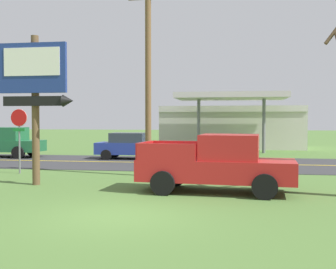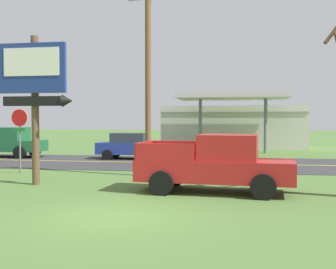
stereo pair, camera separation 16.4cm
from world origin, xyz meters
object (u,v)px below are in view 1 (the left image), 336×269
object	(u,v)px
motel_sign	(35,85)
stop_sign	(19,129)
pickup_red_parked_on_lawn	(218,164)
car_blue_near_lane	(130,146)
utility_pole	(148,65)
pickup_green_on_road	(4,143)
gas_station	(232,126)

from	to	relation	value
motel_sign	stop_sign	bearing A→B (deg)	127.38
stop_sign	pickup_red_parked_on_lawn	size ratio (longest dim) A/B	0.55
car_blue_near_lane	stop_sign	bearing A→B (deg)	-113.32
utility_pole	car_blue_near_lane	bearing A→B (deg)	109.95
utility_pole	car_blue_near_lane	world-z (taller)	utility_pole
motel_sign	pickup_red_parked_on_lawn	xyz separation A→B (m)	(6.78, -0.46, -2.80)
pickup_red_parked_on_lawn	car_blue_near_lane	size ratio (longest dim) A/B	1.27
stop_sign	pickup_green_on_road	bearing A→B (deg)	124.60
motel_sign	pickup_green_on_road	distance (m)	13.40
pickup_green_on_road	car_blue_near_lane	xyz separation A→B (m)	(8.49, 0.00, -0.13)
car_blue_near_lane	pickup_green_on_road	bearing A→B (deg)	-180.00
gas_station	stop_sign	bearing A→B (deg)	-115.78
motel_sign	gas_station	bearing A→B (deg)	72.69
stop_sign	pickup_green_on_road	size ratio (longest dim) A/B	0.57
stop_sign	gas_station	world-z (taller)	gas_station
utility_pole	motel_sign	bearing A→B (deg)	-138.56
stop_sign	pickup_red_parked_on_lawn	bearing A→B (deg)	-21.25
stop_sign	car_blue_near_lane	size ratio (longest dim) A/B	0.70
pickup_green_on_road	utility_pole	bearing A→B (deg)	-33.74
pickup_green_on_road	pickup_red_parked_on_lawn	bearing A→B (deg)	-37.76
motel_sign	utility_pole	size ratio (longest dim) A/B	0.62
motel_sign	utility_pole	xyz separation A→B (m)	(3.61, 3.19, 1.04)
pickup_red_parked_on_lawn	car_blue_near_lane	distance (m)	12.59
gas_station	pickup_red_parked_on_lawn	distance (m)	23.05
utility_pole	car_blue_near_lane	size ratio (longest dim) A/B	2.14
motel_sign	pickup_green_on_road	bearing A→B (deg)	125.43
stop_sign	car_blue_near_lane	world-z (taller)	stop_sign
gas_station	pickup_red_parked_on_lawn	world-z (taller)	gas_station
pickup_green_on_road	motel_sign	bearing A→B (deg)	-54.57
utility_pole	pickup_green_on_road	bearing A→B (deg)	146.26
utility_pole	pickup_green_on_road	xyz separation A→B (m)	(-11.21, 7.49, -3.84)
motel_sign	stop_sign	distance (m)	4.27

